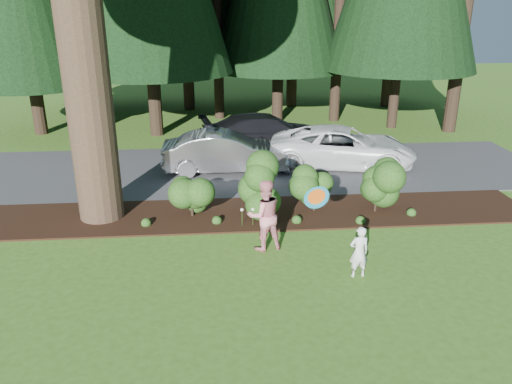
% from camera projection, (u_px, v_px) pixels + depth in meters
% --- Properties ---
extents(ground, '(80.00, 80.00, 0.00)m').
position_uv_depth(ground, '(274.00, 269.00, 11.69)').
color(ground, '#395F1B').
rests_on(ground, ground).
extents(mulch_bed, '(16.00, 2.50, 0.05)m').
position_uv_depth(mulch_bed, '(261.00, 213.00, 14.71)').
color(mulch_bed, black).
rests_on(mulch_bed, ground).
extents(driveway, '(22.00, 6.00, 0.03)m').
position_uv_depth(driveway, '(250.00, 169.00, 18.67)').
color(driveway, '#38383A').
rests_on(driveway, ground).
extents(shrub_row, '(6.53, 1.60, 1.61)m').
position_uv_depth(shrub_row, '(288.00, 189.00, 14.39)').
color(shrub_row, '#1C3A11').
rests_on(shrub_row, ground).
extents(lily_cluster, '(0.69, 0.09, 0.57)m').
position_uv_depth(lily_cluster, '(253.00, 210.00, 13.73)').
color(lily_cluster, '#1C3A11').
rests_on(lily_cluster, ground).
extents(car_silver_wagon, '(4.51, 1.57, 1.48)m').
position_uv_depth(car_silver_wagon, '(225.00, 152.00, 18.07)').
color(car_silver_wagon, '#A7A7AB').
rests_on(car_silver_wagon, driveway).
extents(car_white_suv, '(5.77, 3.50, 1.50)m').
position_uv_depth(car_white_suv, '(343.00, 147.00, 18.68)').
color(car_white_suv, white).
rests_on(car_white_suv, driveway).
extents(car_dark_suv, '(5.67, 3.03, 1.56)m').
position_uv_depth(car_dark_suv, '(266.00, 133.00, 20.50)').
color(car_dark_suv, black).
rests_on(car_dark_suv, driveway).
extents(child, '(0.48, 0.34, 1.23)m').
position_uv_depth(child, '(359.00, 252.00, 11.18)').
color(child, silver).
rests_on(child, ground).
extents(adult, '(1.03, 0.88, 1.83)m').
position_uv_depth(adult, '(264.00, 215.00, 12.36)').
color(adult, red).
rests_on(adult, ground).
extents(frisbee, '(0.61, 0.51, 0.49)m').
position_uv_depth(frisbee, '(317.00, 197.00, 10.44)').
color(frisbee, teal).
rests_on(frisbee, ground).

